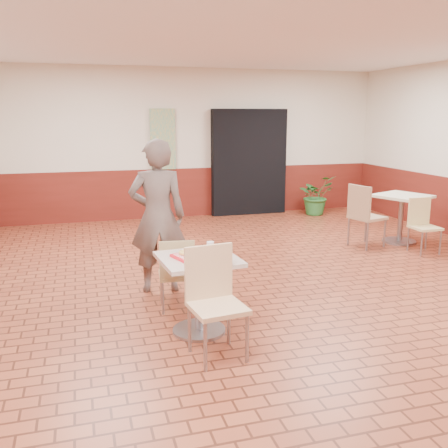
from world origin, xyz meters
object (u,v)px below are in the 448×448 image
object	(u,v)px
main_table	(199,282)
potted_plant	(316,195)
chair_second_front	(423,222)
chair_main_front	(214,296)
serving_tray	(198,256)
chair_main_back	(177,271)
customer	(158,217)
long_john_donut	(203,253)
ring_donut	(184,253)
paper_cup	(210,246)
chair_second_left	(364,213)
second_table	(401,210)

from	to	relation	value
main_table	potted_plant	xyz separation A→B (m)	(3.74, 5.03, -0.09)
chair_second_front	potted_plant	bearing A→B (deg)	95.25
chair_main_front	serving_tray	bearing A→B (deg)	85.64
serving_tray	chair_main_back	bearing A→B (deg)	99.51
customer	main_table	bearing A→B (deg)	103.69
long_john_donut	potted_plant	world-z (taller)	potted_plant
ring_donut	long_john_donut	bearing A→B (deg)	-27.11
main_table	long_john_donut	world-z (taller)	long_john_donut
serving_tray	chair_second_front	distance (m)	4.42
potted_plant	customer	bearing A→B (deg)	-136.36
customer	paper_cup	world-z (taller)	customer
long_john_donut	chair_main_back	bearing A→B (deg)	101.93
chair_main_back	chair_second_front	xyz separation A→B (m)	(4.09, 1.30, 0.02)
chair_main_front	chair_second_front	size ratio (longest dim) A/B	1.16
serving_tray	chair_second_left	xyz separation A→B (m)	(3.27, 2.39, -0.21)
main_table	chair_main_back	xyz separation A→B (m)	(-0.10, 0.60, -0.06)
main_table	chair_main_front	bearing A→B (deg)	-87.01
paper_cup	serving_tray	bearing A→B (deg)	-146.92
chair_main_front	long_john_donut	size ratio (longest dim) A/B	6.68
paper_cup	main_table	bearing A→B (deg)	-146.92
serving_tray	chair_second_left	size ratio (longest dim) A/B	0.43
serving_tray	main_table	bearing A→B (deg)	90.00
paper_cup	chair_second_front	bearing A→B (deg)	25.11
customer	potted_plant	size ratio (longest dim) A/B	2.19
chair_main_front	chair_main_back	distance (m)	1.08
second_table	potted_plant	distance (m)	2.56
customer	long_john_donut	world-z (taller)	customer
chair_main_back	potted_plant	distance (m)	5.87
serving_tray	customer	bearing A→B (deg)	98.12
chair_main_front	chair_second_left	xyz separation A→B (m)	(3.24, 2.87, 0.02)
chair_main_front	customer	distance (m)	1.82
chair_second_left	potted_plant	bearing A→B (deg)	-25.73
customer	serving_tray	bearing A→B (deg)	103.69
chair_main_front	paper_cup	bearing A→B (deg)	70.90
serving_tray	second_table	size ratio (longest dim) A/B	0.54
chair_main_front	long_john_donut	distance (m)	0.51
main_table	potted_plant	size ratio (longest dim) A/B	0.91
serving_tray	potted_plant	bearing A→B (deg)	53.37
customer	chair_second_left	xyz separation A→B (m)	(3.45, 1.11, -0.35)
chair_main_front	customer	bearing A→B (deg)	89.40
serving_tray	chair_second_front	size ratio (longest dim) A/B	0.52
long_john_donut	paper_cup	bearing A→B (deg)	51.63
chair_main_back	paper_cup	world-z (taller)	paper_cup
paper_cup	chair_second_left	xyz separation A→B (m)	(3.12, 2.30, -0.27)
serving_tray	paper_cup	xyz separation A→B (m)	(0.14, 0.09, 0.06)
chair_second_left	chair_second_front	bearing A→B (deg)	-140.35
chair_main_front	chair_second_front	bearing A→B (deg)	23.55
chair_main_back	ring_donut	world-z (taller)	ring_donut
ring_donut	chair_second_front	bearing A→B (deg)	24.29
paper_cup	chair_second_front	world-z (taller)	paper_cup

